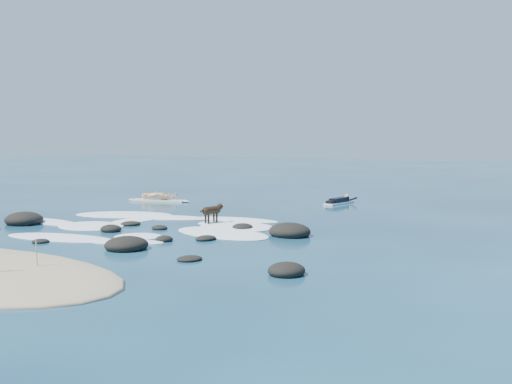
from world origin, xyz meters
The scene contains 6 objects.
ground centered at (0.00, 0.00, 0.00)m, with size 160.00×160.00×0.00m, color #0A2642.
reef_rocks centered at (-0.76, -2.61, 0.12)m, with size 13.07×6.31×0.61m.
breaking_foam centered at (-0.80, -0.36, 0.01)m, with size 10.35×7.73×0.12m.
standing_surfer_rig centered at (-5.55, 6.07, 0.73)m, with size 3.25×1.11×1.86m.
paddling_surfer_rig centered at (2.60, 9.29, 0.14)m, with size 1.06×2.33×0.40m.
dog centered at (0.94, 0.83, 0.49)m, with size 0.46×1.15×0.74m.
Camera 1 is at (11.79, -16.03, 2.89)m, focal length 40.00 mm.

